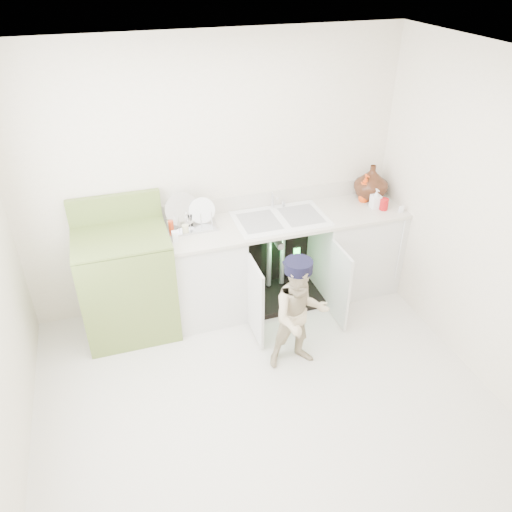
# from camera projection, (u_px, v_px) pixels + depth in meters

# --- Properties ---
(ground) EXTENTS (3.50, 3.50, 0.00)m
(ground) POSITION_uv_depth(u_px,v_px,m) (265.00, 397.00, 3.96)
(ground) COLOR beige
(ground) RESTS_ON ground
(room_shell) EXTENTS (6.00, 5.50, 1.26)m
(room_shell) POSITION_uv_depth(u_px,v_px,m) (266.00, 265.00, 3.29)
(room_shell) COLOR silver
(room_shell) RESTS_ON ground
(counter_run) EXTENTS (2.44, 1.02, 1.25)m
(counter_run) POSITION_uv_depth(u_px,v_px,m) (282.00, 256.00, 4.83)
(counter_run) COLOR silver
(counter_run) RESTS_ON ground
(avocado_stove) EXTENTS (0.79, 0.65, 1.23)m
(avocado_stove) POSITION_uv_depth(u_px,v_px,m) (127.00, 282.00, 4.41)
(avocado_stove) COLOR olive
(avocado_stove) RESTS_ON ground
(repair_worker) EXTENTS (0.51, 0.78, 1.02)m
(repair_worker) POSITION_uv_depth(u_px,v_px,m) (300.00, 314.00, 4.02)
(repair_worker) COLOR tan
(repair_worker) RESTS_ON ground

